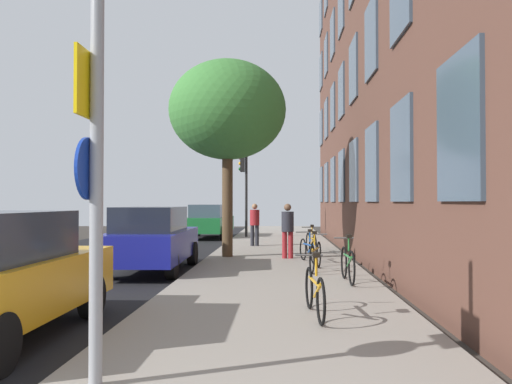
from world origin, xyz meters
name	(u,v)px	position (x,y,z in m)	size (l,w,h in m)	color
ground_plane	(168,257)	(-2.40, 15.00, 0.00)	(41.80, 41.80, 0.00)	#332D28
road_asphalt	(103,256)	(-4.50, 15.00, 0.01)	(7.00, 38.00, 0.01)	black
sidewalk	(278,255)	(1.10, 15.00, 0.06)	(4.20, 38.00, 0.12)	gray
building_facade	(362,41)	(3.69, 14.50, 6.69)	(0.56, 27.00, 13.34)	#513328
sign_post	(94,169)	(-0.49, 3.03, 2.05)	(0.16, 0.60, 3.53)	gray
traffic_light	(244,180)	(-0.51, 22.95, 2.78)	(0.43, 0.24, 3.90)	black
tree_near	(228,111)	(-0.41, 14.06, 4.50)	(3.52, 3.52, 5.90)	#4C3823
bicycle_0	(315,291)	(1.66, 5.93, 0.48)	(0.42, 1.73, 0.93)	black
bicycle_1	(348,263)	(2.55, 9.17, 0.50)	(0.42, 1.65, 0.98)	black
bicycle_2	(315,255)	(2.01, 10.89, 0.49)	(0.53, 1.71, 0.95)	black
bicycle_3	(308,249)	(1.94, 12.66, 0.47)	(0.53, 1.62, 0.90)	black
bicycle_4	(311,242)	(2.16, 15.08, 0.48)	(0.42, 1.68, 0.92)	black
pedestrian_0	(288,227)	(1.39, 13.63, 1.02)	(0.45, 0.45, 1.58)	maroon
pedestrian_1	(255,222)	(0.23, 17.89, 1.02)	(0.37, 0.37, 1.57)	#26262D
car_1	(152,238)	(-2.02, 11.37, 0.84)	(1.82, 4.37, 1.62)	navy
car_2	(209,221)	(-2.24, 23.58, 0.84)	(1.98, 4.56, 1.62)	#19662D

